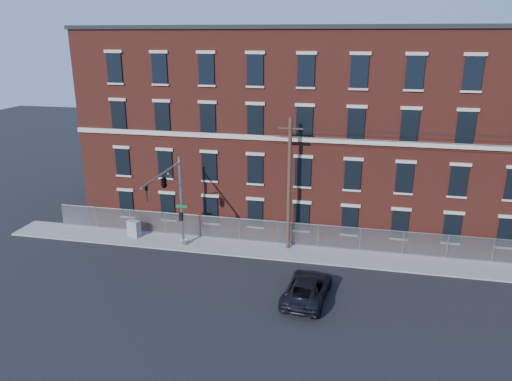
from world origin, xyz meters
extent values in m
plane|color=black|center=(0.00, 0.00, 0.00)|extent=(140.00, 140.00, 0.00)
cube|color=gray|center=(12.00, 5.00, 0.06)|extent=(65.00, 3.00, 0.12)
cube|color=maroon|center=(12.00, 14.00, 8.00)|extent=(55.00, 14.00, 16.00)
cube|color=black|center=(12.00, 14.00, 16.15)|extent=(55.30, 14.30, 0.30)
cube|color=#B7AC98|center=(12.00, 6.92, 8.30)|extent=(55.00, 0.18, 0.35)
cube|color=black|center=(-11.83, 6.94, 2.20)|extent=(1.20, 0.10, 2.20)
cube|color=black|center=(-11.83, 6.94, 5.80)|extent=(1.20, 0.10, 2.20)
cube|color=black|center=(-11.83, 6.94, 9.60)|extent=(1.20, 0.10, 2.20)
cube|color=black|center=(-11.83, 6.94, 13.20)|extent=(1.20, 0.10, 2.20)
cube|color=black|center=(-8.17, 6.94, 2.20)|extent=(1.20, 0.10, 2.20)
cube|color=black|center=(-8.17, 6.94, 5.80)|extent=(1.20, 0.10, 2.20)
cube|color=black|center=(-8.17, 6.94, 9.60)|extent=(1.20, 0.10, 2.20)
cube|color=black|center=(-8.17, 6.94, 13.20)|extent=(1.20, 0.10, 2.20)
cube|color=black|center=(-4.50, 6.94, 2.20)|extent=(1.20, 0.10, 2.20)
cube|color=black|center=(-4.50, 6.94, 5.80)|extent=(1.20, 0.10, 2.20)
cube|color=black|center=(-4.50, 6.94, 9.60)|extent=(1.20, 0.10, 2.20)
cube|color=black|center=(-4.50, 6.94, 13.20)|extent=(1.20, 0.10, 2.20)
cube|color=black|center=(-0.83, 6.94, 2.20)|extent=(1.20, 0.10, 2.20)
cube|color=black|center=(-0.83, 6.94, 5.80)|extent=(1.20, 0.10, 2.20)
cube|color=black|center=(-0.83, 6.94, 9.60)|extent=(1.20, 0.10, 2.20)
cube|color=black|center=(-0.83, 6.94, 13.20)|extent=(1.20, 0.10, 2.20)
cube|color=black|center=(2.83, 6.94, 2.20)|extent=(1.20, 0.10, 2.20)
cube|color=black|center=(2.83, 6.94, 5.80)|extent=(1.20, 0.10, 2.20)
cube|color=black|center=(2.83, 6.94, 9.60)|extent=(1.20, 0.10, 2.20)
cube|color=black|center=(2.83, 6.94, 13.20)|extent=(1.20, 0.10, 2.20)
cube|color=black|center=(6.50, 6.94, 2.20)|extent=(1.20, 0.10, 2.20)
cube|color=black|center=(6.50, 6.94, 5.80)|extent=(1.20, 0.10, 2.20)
cube|color=black|center=(6.50, 6.94, 9.60)|extent=(1.20, 0.10, 2.20)
cube|color=black|center=(6.50, 6.94, 13.20)|extent=(1.20, 0.10, 2.20)
cube|color=black|center=(10.17, 6.94, 2.20)|extent=(1.20, 0.10, 2.20)
cube|color=black|center=(10.17, 6.94, 5.80)|extent=(1.20, 0.10, 2.20)
cube|color=black|center=(10.17, 6.94, 9.60)|extent=(1.20, 0.10, 2.20)
cube|color=black|center=(10.17, 6.94, 13.20)|extent=(1.20, 0.10, 2.20)
cube|color=black|center=(13.83, 6.94, 2.20)|extent=(1.20, 0.10, 2.20)
cube|color=black|center=(13.83, 6.94, 5.80)|extent=(1.20, 0.10, 2.20)
cube|color=black|center=(13.83, 6.94, 9.60)|extent=(1.20, 0.10, 2.20)
cube|color=black|center=(13.83, 6.94, 13.20)|extent=(1.20, 0.10, 2.20)
cube|color=black|center=(17.50, 6.94, 2.20)|extent=(1.20, 0.10, 2.20)
cube|color=#A5A8AD|center=(12.00, 6.30, 1.02)|extent=(59.00, 0.02, 1.80)
cylinder|color=#9EA0A5|center=(12.00, 6.30, 1.92)|extent=(59.00, 0.04, 0.04)
cylinder|color=#9EA0A5|center=(-17.50, 6.30, 1.02)|extent=(0.06, 0.06, 1.85)
cylinder|color=#9EA0A5|center=(-14.39, 6.30, 1.02)|extent=(0.06, 0.06, 1.85)
cylinder|color=#9EA0A5|center=(-11.29, 6.30, 1.02)|extent=(0.06, 0.06, 1.85)
cylinder|color=#9EA0A5|center=(-8.18, 6.30, 1.02)|extent=(0.06, 0.06, 1.85)
cylinder|color=#9EA0A5|center=(-5.08, 6.30, 1.02)|extent=(0.06, 0.06, 1.85)
cylinder|color=#9EA0A5|center=(-1.97, 6.30, 1.02)|extent=(0.06, 0.06, 1.85)
cylinder|color=#9EA0A5|center=(1.13, 6.30, 1.02)|extent=(0.06, 0.06, 1.85)
cylinder|color=#9EA0A5|center=(4.24, 6.30, 1.02)|extent=(0.06, 0.06, 1.85)
cylinder|color=#9EA0A5|center=(7.34, 6.30, 1.02)|extent=(0.06, 0.06, 1.85)
cylinder|color=#9EA0A5|center=(10.45, 6.30, 1.02)|extent=(0.06, 0.06, 1.85)
cylinder|color=#9EA0A5|center=(13.55, 6.30, 1.02)|extent=(0.06, 0.06, 1.85)
cylinder|color=#9EA0A5|center=(16.66, 6.30, 1.02)|extent=(0.06, 0.06, 1.85)
cylinder|color=#9EA0A5|center=(-6.00, 4.50, 3.62)|extent=(0.22, 0.22, 7.00)
cylinder|color=#9EA0A5|center=(-6.00, 4.50, 0.32)|extent=(0.50, 0.50, 0.40)
cylinder|color=#9EA0A5|center=(-6.00, 1.25, 6.72)|extent=(0.14, 6.50, 0.14)
cylinder|color=#9EA0A5|center=(-6.00, 3.30, 5.72)|extent=(0.08, 2.18, 1.56)
cube|color=#0C592D|center=(-5.95, 4.35, 3.32)|extent=(0.90, 0.03, 0.22)
cube|color=black|center=(-6.00, 4.25, 2.52)|extent=(0.25, 0.25, 0.60)
imported|color=black|center=(-6.00, -1.30, 6.17)|extent=(0.16, 0.20, 1.00)
imported|color=black|center=(-6.00, 1.50, 6.17)|extent=(0.53, 2.48, 1.00)
cylinder|color=#412F20|center=(2.00, 5.60, 5.12)|extent=(0.28, 0.28, 10.00)
cube|color=#412F20|center=(2.00, 5.60, 9.32)|extent=(1.80, 0.12, 0.12)
cube|color=#412F20|center=(2.00, 5.60, 8.72)|extent=(1.40, 0.12, 0.12)
imported|color=black|center=(4.24, -1.30, 0.74)|extent=(3.00, 5.55, 1.48)
cube|color=gray|center=(-10.42, 5.18, 0.78)|extent=(1.18, 0.86, 1.33)
camera|label=1|loc=(6.69, -27.75, 15.64)|focal=33.79mm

